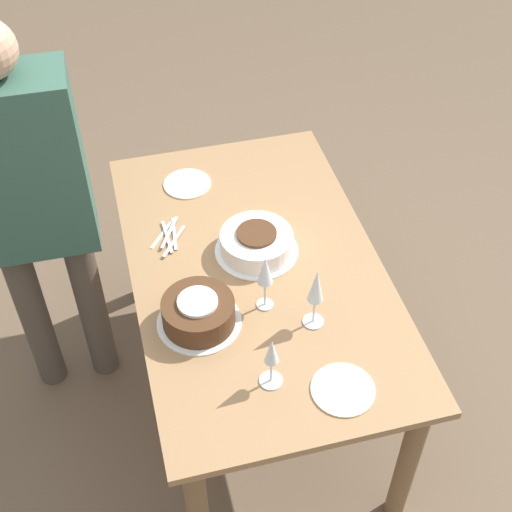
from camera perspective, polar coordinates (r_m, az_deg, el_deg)
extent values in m
plane|color=brown|center=(3.04, 0.00, -10.35)|extent=(12.00, 12.00, 0.00)
cube|color=#9E754C|center=(2.48, 0.00, -1.06)|extent=(1.44, 0.86, 0.03)
cylinder|color=brown|center=(3.16, -9.19, 1.44)|extent=(0.07, 0.07, 0.69)
cylinder|color=brown|center=(2.39, -4.67, -19.77)|extent=(0.07, 0.07, 0.69)
cylinder|color=brown|center=(3.25, 3.22, 3.61)|extent=(0.07, 0.07, 0.69)
cylinder|color=brown|center=(2.51, 12.06, -15.75)|extent=(0.07, 0.07, 0.69)
cylinder|color=white|center=(2.52, 0.04, 0.45)|extent=(0.30, 0.30, 0.01)
cylinder|color=white|center=(2.49, 0.04, 1.10)|extent=(0.26, 0.26, 0.07)
cylinder|color=#4C2D19|center=(2.47, 0.04, 1.82)|extent=(0.14, 0.14, 0.01)
cylinder|color=white|center=(2.31, -4.56, -5.27)|extent=(0.27, 0.27, 0.01)
cylinder|color=#4C2D19|center=(2.27, -4.63, -4.51)|extent=(0.23, 0.23, 0.09)
cylinder|color=white|center=(2.23, -4.70, -3.67)|extent=(0.13, 0.13, 0.01)
cylinder|color=silver|center=(2.17, 1.20, -9.92)|extent=(0.07, 0.07, 0.00)
cylinder|color=silver|center=(2.12, 1.22, -9.14)|extent=(0.01, 0.01, 0.10)
cone|color=silver|center=(2.05, 1.26, -7.58)|extent=(0.04, 0.04, 0.09)
cylinder|color=silver|center=(2.35, 0.71, -3.90)|extent=(0.06, 0.06, 0.00)
cylinder|color=silver|center=(2.31, 0.73, -2.98)|extent=(0.01, 0.01, 0.11)
cone|color=silver|center=(2.23, 0.75, -1.13)|extent=(0.05, 0.05, 0.11)
cylinder|color=silver|center=(2.31, 4.59, -5.23)|extent=(0.07, 0.07, 0.00)
cylinder|color=silver|center=(2.27, 4.67, -4.33)|extent=(0.01, 0.01, 0.11)
cone|color=silver|center=(2.18, 4.84, -2.36)|extent=(0.05, 0.05, 0.12)
cylinder|color=beige|center=(2.81, -5.52, 5.77)|extent=(0.19, 0.19, 0.01)
cylinder|color=beige|center=(2.16, 6.97, -10.56)|extent=(0.19, 0.19, 0.01)
cube|color=silver|center=(2.61, -7.48, 1.80)|extent=(0.14, 0.11, 0.00)
cube|color=silver|center=(2.60, -6.55, 1.79)|extent=(0.17, 0.03, 0.00)
cube|color=silver|center=(2.59, -7.11, 1.54)|extent=(0.17, 0.02, 0.00)
cube|color=silver|center=(2.56, -6.58, 1.20)|extent=(0.15, 0.11, 0.00)
cube|color=silver|center=(2.59, -6.95, 1.91)|extent=(0.16, 0.09, 0.00)
cylinder|color=#4C4238|center=(2.89, -17.31, -4.59)|extent=(0.11, 0.11, 0.77)
cylinder|color=#4C4238|center=(2.87, -13.01, -3.89)|extent=(0.11, 0.11, 0.77)
cube|color=#335647|center=(2.41, -18.32, 6.82)|extent=(0.23, 0.40, 0.64)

